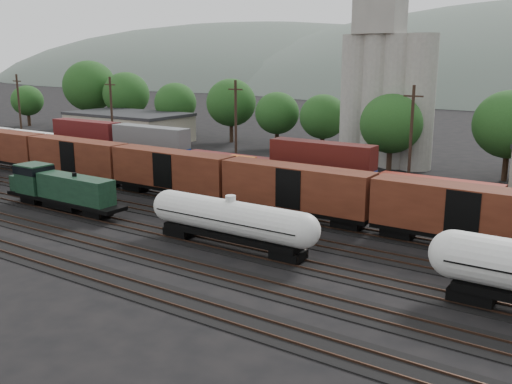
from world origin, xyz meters
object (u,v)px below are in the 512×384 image
Objects in this scene: green_locomotive at (58,188)px; tank_car_a at (231,219)px; grain_silo at (385,85)px; orange_locomotive at (269,179)px.

green_locomotive is 21.33m from tank_car_a.
grain_silo is (17.63, 41.00, 8.95)m from green_locomotive.
green_locomotive is 21.43m from orange_locomotive.
orange_locomotive is at bearing 44.42° from green_locomotive.
tank_car_a is at bearing -68.12° from orange_locomotive.
tank_car_a reaches higher than orange_locomotive.
green_locomotive is at bearing -113.27° from grain_silo.
green_locomotive is at bearing 180.00° from tank_car_a.
green_locomotive is at bearing -135.58° from orange_locomotive.
tank_car_a is 42.10m from grain_silo.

